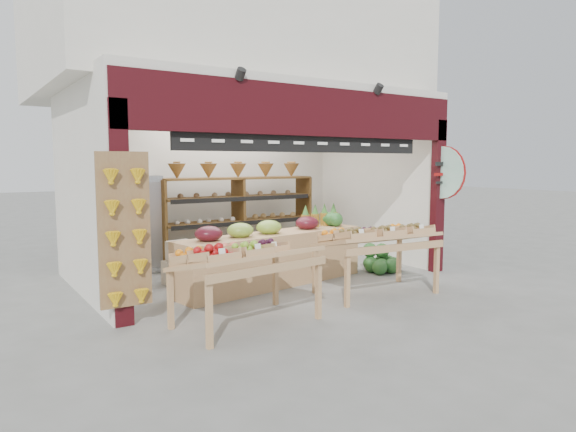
# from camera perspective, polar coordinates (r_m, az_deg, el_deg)

# --- Properties ---
(ground) EXTENTS (60.00, 60.00, 0.00)m
(ground) POSITION_cam_1_polar(r_m,az_deg,el_deg) (8.54, -1.67, -7.05)
(ground) COLOR slate
(ground) RESTS_ON ground
(shop_structure) EXTENTS (6.36, 5.12, 5.40)m
(shop_structure) POSITION_cam_1_polar(r_m,az_deg,el_deg) (9.93, -6.93, 17.53)
(shop_structure) COLOR beige
(shop_structure) RESTS_ON ground
(banana_board) EXTENTS (0.60, 0.15, 1.80)m
(banana_board) POSITION_cam_1_polar(r_m,az_deg,el_deg) (6.17, -17.62, -1.84)
(banana_board) COLOR olive
(banana_board) RESTS_ON ground
(gift_sign) EXTENTS (0.04, 0.93, 0.92)m
(gift_sign) POSITION_cam_1_polar(r_m,az_deg,el_deg) (9.29, 16.81, 4.65)
(gift_sign) COLOR #ACD9C4
(gift_sign) RESTS_ON ground
(back_shelving) EXTENTS (3.10, 0.51, 1.91)m
(back_shelving) POSITION_cam_1_polar(r_m,az_deg,el_deg) (9.82, -5.54, 1.58)
(back_shelving) COLOR brown
(back_shelving) RESTS_ON ground
(refrigerator) EXTENTS (0.78, 0.78, 1.70)m
(refrigerator) POSITION_cam_1_polar(r_m,az_deg,el_deg) (9.44, -15.86, -0.80)
(refrigerator) COLOR #ADAFB4
(refrigerator) RESTS_ON ground
(cardboard_stack) EXTENTS (1.03, 0.76, 0.68)m
(cardboard_stack) POSITION_cam_1_polar(r_m,az_deg,el_deg) (8.53, -10.73, -5.45)
(cardboard_stack) COLOR beige
(cardboard_stack) RESTS_ON ground
(mid_counter) EXTENTS (3.37, 1.12, 1.05)m
(mid_counter) POSITION_cam_1_polar(r_m,az_deg,el_deg) (8.06, -1.67, -4.54)
(mid_counter) COLOR tan
(mid_counter) RESTS_ON ground
(display_table_left) EXTENTS (1.79, 1.14, 1.07)m
(display_table_left) POSITION_cam_1_polar(r_m,az_deg,el_deg) (6.05, -5.67, -4.45)
(display_table_left) COLOR tan
(display_table_left) RESTS_ON ground
(display_table_right) EXTENTS (1.79, 1.12, 1.07)m
(display_table_right) POSITION_cam_1_polar(r_m,az_deg,el_deg) (7.61, 9.78, -2.23)
(display_table_right) COLOR tan
(display_table_right) RESTS_ON ground
(watermelon_pile) EXTENTS (0.70, 0.66, 0.50)m
(watermelon_pile) POSITION_cam_1_polar(r_m,az_deg,el_deg) (9.24, 10.28, -5.01)
(watermelon_pile) COLOR #17471C
(watermelon_pile) RESTS_ON ground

